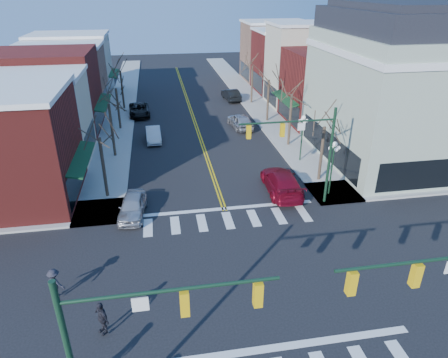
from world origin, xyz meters
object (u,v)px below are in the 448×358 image
car_left_near (132,206)px  car_left_far (139,110)px  car_right_far (231,95)px  car_left_mid (153,134)px  lamppost_corner (333,159)px  lamppost_midblock (302,131)px  victorian_corner (401,86)px  pedestrian_dark_a (102,318)px  car_right_mid (240,121)px  pedestrian_dark_b (55,283)px  car_right_near (282,182)px

car_left_near → car_left_far: 23.87m
car_right_far → car_left_mid: bearing=46.7°
lamppost_corner → lamppost_midblock: bearing=90.0°
victorian_corner → lamppost_corner: (-8.30, -6.00, -3.70)m
victorian_corner → lamppost_midblock: size_ratio=3.29×
victorian_corner → car_left_near: 24.54m
lamppost_midblock → pedestrian_dark_a: bearing=-131.6°
car_right_mid → pedestrian_dark_b: pedestrian_dark_b is taller
lamppost_midblock → car_right_mid: size_ratio=0.90×
lamppost_corner → car_left_near: 14.78m
car_left_far → car_right_far: (12.39, 5.23, 0.06)m
car_right_near → pedestrian_dark_b: (-14.75, -9.29, 0.10)m
victorian_corner → car_right_near: 13.94m
pedestrian_dark_a → lamppost_corner: bearing=88.1°
victorian_corner → pedestrian_dark_b: size_ratio=8.87×
car_right_mid → pedestrian_dark_b: bearing=52.2°
car_left_near → car_right_near: size_ratio=0.71×
victorian_corner → car_left_near: size_ratio=3.41×
car_right_mid → car_right_far: bearing=-102.8°
car_left_near → car_right_far: car_right_far is taller
car_right_near → pedestrian_dark_b: size_ratio=3.65×
victorian_corner → car_left_far: (-22.90, 17.37, -5.94)m
car_left_far → car_right_mid: bearing=-34.0°
lamppost_corner → car_left_far: bearing=122.0°
car_left_near → pedestrian_dark_b: pedestrian_dark_b is taller
car_left_near → car_left_mid: (1.60, 14.67, -0.03)m
victorian_corner → car_right_near: victorian_corner is taller
car_right_mid → car_left_far: bearing=-37.9°
car_right_near → pedestrian_dark_a: size_ratio=3.43×
lamppost_midblock → car_left_mid: bearing=149.5°
car_right_near → lamppost_corner: bearing=164.1°
car_left_far → lamppost_corner: bearing=-61.3°
lamppost_corner → car_left_mid: size_ratio=1.05×
victorian_corner → car_left_mid: victorian_corner is taller
lamppost_corner → lamppost_midblock: 6.50m
car_left_mid → car_right_mid: (9.60, 2.53, 0.14)m
lamppost_midblock → car_right_near: (-3.40, -5.36, -2.11)m
car_left_far → car_right_mid: size_ratio=1.07×
car_left_near → car_right_far: 31.63m
lamppost_corner → pedestrian_dark_b: 20.00m
pedestrian_dark_b → victorian_corner: bearing=-123.6°
car_left_mid → car_left_far: size_ratio=0.80×
lamppost_corner → car_right_near: 4.16m
victorian_corner → pedestrian_dark_a: bearing=-144.5°
lamppost_corner → lamppost_midblock: same height
lamppost_midblock → pedestrian_dark_a: lamppost_midblock is taller
car_right_far → lamppost_midblock: bearing=89.2°
car_left_far → car_right_near: bearing=-66.5°
victorian_corner → car_left_mid: (-21.30, 8.17, -5.98)m
car_right_mid → car_left_near: bearing=49.8°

